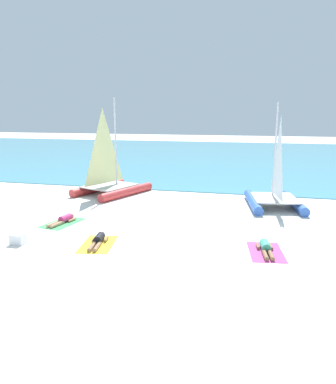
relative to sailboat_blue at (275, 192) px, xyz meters
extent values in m
plane|color=white|center=(-4.60, 1.95, -0.76)|extent=(120.00, 120.00, 0.00)
cube|color=#4C9EB7|center=(-4.60, 22.46, -0.74)|extent=(120.00, 40.00, 0.05)
cylinder|color=blue|center=(-1.03, -0.05, -0.54)|extent=(1.08, 3.93, 0.45)
cylinder|color=blue|center=(0.99, 0.29, -0.54)|extent=(1.08, 3.93, 0.45)
cube|color=silver|center=(0.01, -0.06, -0.29)|extent=(2.43, 2.80, 0.06)
cylinder|color=silver|center=(-0.08, 0.49, 2.01)|extent=(0.09, 0.09, 4.66)
pyramid|color=white|center=(0.07, -0.42, 1.88)|extent=(0.39, 2.03, 3.91)
cylinder|color=#CC3838|center=(-10.07, 1.29, -0.52)|extent=(1.87, 4.09, 0.48)
cylinder|color=#CC3838|center=(-8.02, 0.54, -0.52)|extent=(1.87, 4.09, 0.48)
cube|color=silver|center=(-9.11, 0.73, -0.25)|extent=(2.97, 3.26, 0.06)
cylinder|color=silver|center=(-8.91, 1.29, 2.20)|extent=(0.10, 0.10, 4.97)
pyramid|color=#EAEA99|center=(-9.24, 0.36, 2.05)|extent=(0.80, 2.08, 4.18)
cube|color=#4CB266|center=(-8.77, -5.14, -0.75)|extent=(1.38, 2.05, 0.01)
cylinder|color=#D83372|center=(-8.74, -4.94, -0.60)|extent=(0.39, 0.66, 0.30)
sphere|color=tan|center=(-8.68, -4.53, -0.60)|extent=(0.22, 0.22, 0.22)
cylinder|color=tan|center=(-8.93, -5.57, -0.68)|extent=(0.26, 0.79, 0.14)
cylinder|color=tan|center=(-8.75, -5.59, -0.68)|extent=(0.26, 0.79, 0.14)
cylinder|color=tan|center=(-8.93, -4.75, -0.69)|extent=(0.17, 0.46, 0.10)
cylinder|color=tan|center=(-8.50, -4.82, -0.69)|extent=(0.17, 0.46, 0.10)
cube|color=yellow|center=(-6.19, -7.19, -0.75)|extent=(1.43, 2.07, 0.01)
cylinder|color=black|center=(-6.23, -6.99, -0.60)|extent=(0.41, 0.66, 0.30)
sphere|color=#8C6647|center=(-6.30, -6.59, -0.60)|extent=(0.22, 0.22, 0.22)
cylinder|color=#8C6647|center=(-6.19, -7.64, -0.68)|extent=(0.28, 0.79, 0.14)
cylinder|color=#8C6647|center=(-6.02, -7.61, -0.68)|extent=(0.28, 0.79, 0.14)
cylinder|color=#8C6647|center=(-6.47, -6.88, -0.69)|extent=(0.18, 0.46, 0.10)
cylinder|color=#8C6647|center=(-6.04, -6.80, -0.69)|extent=(0.18, 0.46, 0.10)
cube|color=#D84C99|center=(-0.40, -6.48, -0.75)|extent=(1.37, 2.04, 0.01)
cylinder|color=#3FB28C|center=(-0.42, -6.28, -0.60)|extent=(0.39, 0.66, 0.30)
sphere|color=#8C6647|center=(-0.48, -5.88, -0.60)|extent=(0.22, 0.22, 0.22)
cylinder|color=#8C6647|center=(-0.42, -6.94, -0.68)|extent=(0.25, 0.79, 0.14)
cylinder|color=#8C6647|center=(-0.24, -6.91, -0.68)|extent=(0.25, 0.79, 0.14)
cylinder|color=#8C6647|center=(-0.66, -6.16, -0.69)|extent=(0.16, 0.46, 0.10)
cylinder|color=#8C6647|center=(-0.23, -6.09, -0.69)|extent=(0.16, 0.46, 0.10)
cube|color=white|center=(-8.96, -7.86, -0.58)|extent=(0.50, 0.36, 0.36)
camera|label=1|loc=(-0.64, -18.72, 3.79)|focal=34.75mm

